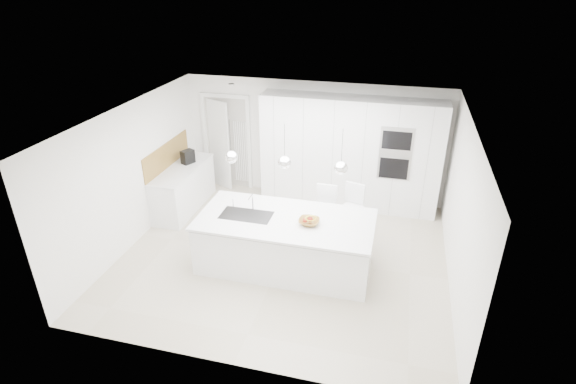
% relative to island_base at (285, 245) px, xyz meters
% --- Properties ---
extents(floor, '(5.50, 5.50, 0.00)m').
position_rel_island_base_xyz_m(floor, '(-0.10, 0.30, -0.43)').
color(floor, beige).
rests_on(floor, ground).
extents(wall_back, '(5.50, 0.00, 5.50)m').
position_rel_island_base_xyz_m(wall_back, '(-0.10, 2.80, 0.82)').
color(wall_back, white).
rests_on(wall_back, ground).
extents(wall_left, '(0.00, 5.00, 5.00)m').
position_rel_island_base_xyz_m(wall_left, '(-2.85, 0.30, 0.82)').
color(wall_left, white).
rests_on(wall_left, ground).
extents(ceiling, '(5.50, 5.50, 0.00)m').
position_rel_island_base_xyz_m(ceiling, '(-0.10, 0.30, 2.07)').
color(ceiling, white).
rests_on(ceiling, wall_back).
extents(tall_cabinets, '(3.60, 0.60, 2.30)m').
position_rel_island_base_xyz_m(tall_cabinets, '(0.70, 2.50, 0.72)').
color(tall_cabinets, white).
rests_on(tall_cabinets, floor).
extents(oven_stack, '(0.62, 0.04, 1.05)m').
position_rel_island_base_xyz_m(oven_stack, '(1.60, 2.19, 0.92)').
color(oven_stack, '#A5A5A8').
rests_on(oven_stack, tall_cabinets).
extents(doorway_frame, '(1.11, 0.08, 2.13)m').
position_rel_island_base_xyz_m(doorway_frame, '(-2.05, 2.77, 0.59)').
color(doorway_frame, white).
rests_on(doorway_frame, floor).
extents(hallway_door, '(0.76, 0.38, 2.00)m').
position_rel_island_base_xyz_m(hallway_door, '(-2.30, 2.72, 0.57)').
color(hallway_door, white).
rests_on(hallway_door, floor).
extents(radiator, '(0.32, 0.04, 1.40)m').
position_rel_island_base_xyz_m(radiator, '(-1.73, 2.76, 0.42)').
color(radiator, white).
rests_on(radiator, floor).
extents(left_base_cabinets, '(0.60, 1.80, 0.86)m').
position_rel_island_base_xyz_m(left_base_cabinets, '(-2.55, 1.50, 0.00)').
color(left_base_cabinets, white).
rests_on(left_base_cabinets, floor).
extents(left_worktop, '(0.62, 1.82, 0.04)m').
position_rel_island_base_xyz_m(left_worktop, '(-2.55, 1.50, 0.45)').
color(left_worktop, white).
rests_on(left_worktop, left_base_cabinets).
extents(oak_backsplash, '(0.02, 1.80, 0.50)m').
position_rel_island_base_xyz_m(oak_backsplash, '(-2.84, 1.50, 0.72)').
color(oak_backsplash, olive).
rests_on(oak_backsplash, wall_left).
extents(island_base, '(2.80, 1.20, 0.86)m').
position_rel_island_base_xyz_m(island_base, '(0.00, 0.00, 0.00)').
color(island_base, white).
rests_on(island_base, floor).
extents(island_worktop, '(2.84, 1.40, 0.04)m').
position_rel_island_base_xyz_m(island_worktop, '(0.00, 0.05, 0.45)').
color(island_worktop, white).
rests_on(island_worktop, island_base).
extents(island_sink, '(0.84, 0.44, 0.18)m').
position_rel_island_base_xyz_m(island_sink, '(-0.65, -0.00, 0.39)').
color(island_sink, '#3F3F42').
rests_on(island_sink, island_worktop).
extents(island_tap, '(0.02, 0.02, 0.30)m').
position_rel_island_base_xyz_m(island_tap, '(-0.60, 0.20, 0.62)').
color(island_tap, white).
rests_on(island_tap, island_worktop).
extents(pendant_left, '(0.20, 0.20, 0.20)m').
position_rel_island_base_xyz_m(pendant_left, '(-0.85, -0.00, 1.47)').
color(pendant_left, white).
rests_on(pendant_left, ceiling).
extents(pendant_mid, '(0.20, 0.20, 0.20)m').
position_rel_island_base_xyz_m(pendant_mid, '(-0.00, -0.00, 1.47)').
color(pendant_mid, white).
rests_on(pendant_mid, ceiling).
extents(pendant_right, '(0.20, 0.20, 0.20)m').
position_rel_island_base_xyz_m(pendant_right, '(0.85, -0.00, 1.47)').
color(pendant_right, white).
rests_on(pendant_right, ceiling).
extents(fruit_bowl, '(0.33, 0.33, 0.08)m').
position_rel_island_base_xyz_m(fruit_bowl, '(0.40, -0.02, 0.51)').
color(fruit_bowl, olive).
rests_on(fruit_bowl, island_worktop).
extents(espresso_machine, '(0.26, 0.31, 0.28)m').
position_rel_island_base_xyz_m(espresso_machine, '(-2.53, 1.78, 0.61)').
color(espresso_machine, black).
rests_on(espresso_machine, left_worktop).
extents(bar_stool_left, '(0.37, 0.52, 1.13)m').
position_rel_island_base_xyz_m(bar_stool_left, '(0.51, 0.83, 0.13)').
color(bar_stool_left, white).
rests_on(bar_stool_left, floor).
extents(bar_stool_right, '(0.50, 0.61, 1.14)m').
position_rel_island_base_xyz_m(bar_stool_right, '(0.98, 0.98, 0.14)').
color(bar_stool_right, white).
rests_on(bar_stool_right, floor).
extents(apple_a, '(0.08, 0.08, 0.08)m').
position_rel_island_base_xyz_m(apple_a, '(0.34, -0.04, 0.54)').
color(apple_a, '#A72E1D').
rests_on(apple_a, fruit_bowl).
extents(apple_b, '(0.09, 0.09, 0.09)m').
position_rel_island_base_xyz_m(apple_b, '(0.41, -0.00, 0.54)').
color(apple_b, '#A72E1D').
rests_on(apple_b, fruit_bowl).
extents(banana_bunch, '(0.22, 0.16, 0.19)m').
position_rel_island_base_xyz_m(banana_bunch, '(0.43, -0.02, 0.58)').
color(banana_bunch, yellow).
rests_on(banana_bunch, fruit_bowl).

